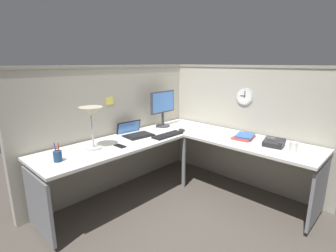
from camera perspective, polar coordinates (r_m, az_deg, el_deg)
name	(u,v)px	position (r m, az deg, el deg)	size (l,w,h in m)	color
ground_plane	(185,195)	(3.26, 3.83, -15.41)	(6.80, 6.80, 0.00)	#4C443D
cubicle_wall_back	(116,127)	(3.34, -11.63, -0.29)	(2.57, 0.12, 1.58)	#A8A393
cubicle_wall_right	(242,125)	(3.53, 16.49, 0.19)	(0.12, 2.37, 1.58)	#A8A393
desk	(181,152)	(2.87, 2.91, -5.80)	(2.35, 2.15, 0.73)	silver
monitor	(163,106)	(3.51, -1.19, 4.56)	(0.46, 0.20, 0.50)	#38383D
laptop	(134,133)	(3.19, -7.67, -1.48)	(0.37, 0.41, 0.22)	black
keyboard	(168,135)	(3.11, -0.03, -2.05)	(0.43, 0.14, 0.02)	black
computer_mouse	(182,130)	(3.33, 3.14, -0.88)	(0.06, 0.10, 0.03)	#232326
desk_lamp_dome	(91,115)	(2.68, -17.01, 2.43)	(0.24, 0.24, 0.44)	#B7BABF
pen_cup	(58,156)	(2.53, -23.74, -6.23)	(0.08, 0.08, 0.18)	navy
cell_phone	(120,146)	(2.78, -10.82, -4.47)	(0.07, 0.14, 0.01)	black
office_phone	(274,143)	(2.95, 22.97, -3.58)	(0.21, 0.23, 0.11)	#232326
book_stack	(244,137)	(3.15, 16.87, -2.29)	(0.32, 0.26, 0.04)	#BF3F38
coffee_mug	(294,147)	(2.88, 26.58, -4.19)	(0.08, 0.08, 0.10)	silver
wall_clock	(245,97)	(3.40, 16.96, 6.38)	(0.04, 0.22, 0.22)	#B7BABF
pinned_note_leftmost	(110,101)	(3.16, -13.07, 5.55)	(0.10, 0.00, 0.09)	#EAD84C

